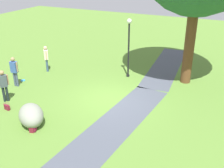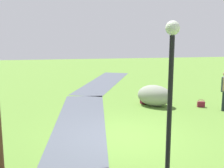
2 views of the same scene
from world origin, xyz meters
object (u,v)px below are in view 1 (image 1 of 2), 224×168
(lawn_boulder, at_px, (31,115))
(handbag_on_grass, at_px, (7,107))
(woman_with_handbag, at_px, (4,84))
(lamp_post, at_px, (129,42))
(man_near_boulder, at_px, (14,70))
(frisbee_on_grass, at_px, (23,80))
(passerby_on_path, at_px, (46,57))
(backpack_by_boulder, at_px, (33,127))

(lawn_boulder, height_order, handbag_on_grass, lawn_boulder)
(woman_with_handbag, bearing_deg, lamp_post, 142.19)
(man_near_boulder, distance_m, frisbee_on_grass, 1.26)
(passerby_on_path, bearing_deg, man_near_boulder, -3.40)
(lawn_boulder, distance_m, woman_with_handbag, 2.94)
(lamp_post, bearing_deg, passerby_on_path, -74.68)
(lawn_boulder, xyz_separation_m, frisbee_on_grass, (-3.54, -3.70, -0.45))
(handbag_on_grass, bearing_deg, backpack_by_boulder, 68.60)
(lamp_post, relative_size, man_near_boulder, 2.05)
(frisbee_on_grass, bearing_deg, woman_with_handbag, 23.99)
(woman_with_handbag, distance_m, frisbee_on_grass, 2.77)
(lamp_post, height_order, woman_with_handbag, lamp_post)
(lamp_post, distance_m, backpack_by_boulder, 7.62)
(lamp_post, bearing_deg, man_near_boulder, -52.39)
(passerby_on_path, distance_m, frisbee_on_grass, 2.15)
(lawn_boulder, xyz_separation_m, passerby_on_path, (-5.44, -3.33, 0.50))
(handbag_on_grass, distance_m, frisbee_on_grass, 3.50)
(man_near_boulder, xyz_separation_m, passerby_on_path, (-2.64, 0.16, -0.04))
(man_near_boulder, height_order, backpack_by_boulder, man_near_boulder)
(lawn_boulder, xyz_separation_m, man_near_boulder, (-2.80, -3.49, 0.54))
(woman_with_handbag, xyz_separation_m, man_near_boulder, (-1.63, -0.84, 0.04))
(handbag_on_grass, relative_size, frisbee_on_grass, 1.22)
(lamp_post, xyz_separation_m, man_near_boulder, (4.03, -5.23, -1.18))
(backpack_by_boulder, bearing_deg, lamp_post, 169.26)
(handbag_on_grass, bearing_deg, lawn_boulder, 75.31)
(passerby_on_path, bearing_deg, frisbee_on_grass, -11.14)
(passerby_on_path, relative_size, frisbee_on_grass, 6.00)
(lamp_post, distance_m, man_near_boulder, 6.70)
(woman_with_handbag, distance_m, passerby_on_path, 4.32)
(lawn_boulder, relative_size, passerby_on_path, 1.11)
(passerby_on_path, distance_m, backpack_by_boulder, 6.95)
(handbag_on_grass, height_order, backpack_by_boulder, backpack_by_boulder)
(passerby_on_path, bearing_deg, lawn_boulder, 31.51)
(lawn_boulder, distance_m, frisbee_on_grass, 5.14)
(passerby_on_path, bearing_deg, backpack_by_boulder, 32.38)
(man_near_boulder, relative_size, backpack_by_boulder, 4.33)
(man_near_boulder, xyz_separation_m, frisbee_on_grass, (-0.74, -0.22, -1.00))
(lawn_boulder, distance_m, man_near_boulder, 4.50)
(passerby_on_path, height_order, handbag_on_grass, passerby_on_path)
(woman_with_handbag, height_order, passerby_on_path, woman_with_handbag)
(handbag_on_grass, distance_m, backpack_by_boulder, 2.50)
(lawn_boulder, distance_m, handbag_on_grass, 2.05)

